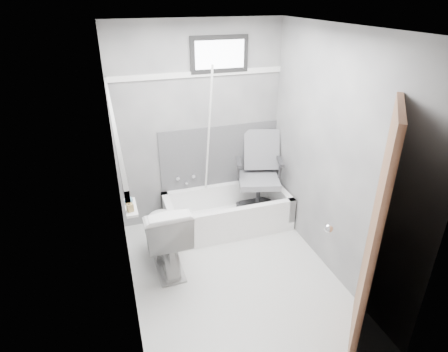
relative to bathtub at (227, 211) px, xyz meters
name	(u,v)px	position (x,y,z in m)	size (l,w,h in m)	color
floor	(235,277)	(-0.23, -0.93, -0.21)	(2.60, 2.60, 0.00)	white
ceiling	(239,27)	(-0.23, -0.93, 2.19)	(2.60, 2.60, 0.00)	silver
wall_back	(199,127)	(-0.23, 0.37, 0.99)	(2.00, 0.02, 2.40)	#5F5E63
wall_front	(310,263)	(-0.23, -2.23, 0.99)	(2.00, 0.02, 2.40)	#5F5E63
wall_left	(120,189)	(-1.23, -0.93, 0.99)	(0.02, 2.60, 2.40)	#5F5E63
wall_right	(334,158)	(0.77, -0.93, 0.99)	(0.02, 2.60, 2.40)	#5F5E63
bathtub	(227,211)	(0.00, 0.00, 0.00)	(1.50, 0.70, 0.42)	white
office_chair	(259,175)	(0.43, 0.05, 0.41)	(0.58, 0.58, 1.00)	slate
toilet	(165,234)	(-0.85, -0.52, 0.19)	(0.46, 0.82, 0.81)	silver
door	(432,256)	(0.75, -2.21, 0.79)	(0.78, 0.78, 2.00)	#512C1E
window	(219,54)	(0.02, 0.36, 1.81)	(0.66, 0.04, 0.40)	black
backerboard	(220,156)	(0.02, 0.36, 0.59)	(1.50, 0.02, 0.78)	#4C4C4F
trim_back	(198,74)	(-0.23, 0.36, 1.61)	(2.00, 0.02, 0.06)	white
trim_left	(112,115)	(-1.22, -0.93, 1.61)	(0.02, 2.60, 0.06)	white
pole	(208,146)	(-0.19, 0.13, 0.84)	(0.02, 0.02, 1.95)	white
shelf	(131,208)	(-1.16, -0.74, 0.69)	(0.10, 0.32, 0.03)	silver
soap_bottle_a	(130,206)	(-1.17, -0.82, 0.76)	(0.05, 0.05, 0.12)	olive
soap_bottle_b	(128,199)	(-1.17, -0.68, 0.75)	(0.08, 0.08, 0.10)	slate
faucet	(186,180)	(-0.43, 0.34, 0.34)	(0.26, 0.10, 0.16)	silver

